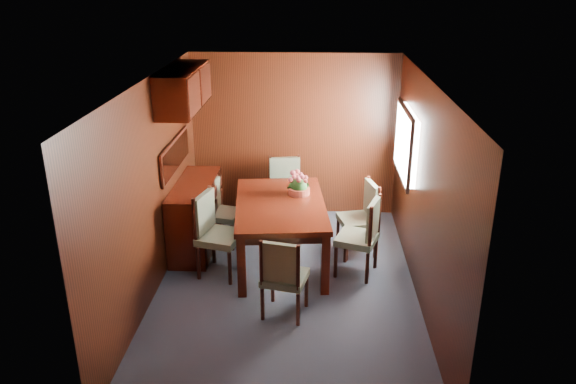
# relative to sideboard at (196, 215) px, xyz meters

# --- Properties ---
(ground) EXTENTS (4.50, 4.50, 0.00)m
(ground) POSITION_rel_sideboard_xyz_m (1.25, -1.00, -0.45)
(ground) COLOR #343A47
(ground) RESTS_ON ground
(room_shell) EXTENTS (3.06, 4.52, 2.41)m
(room_shell) POSITION_rel_sideboard_xyz_m (1.15, -0.67, 1.18)
(room_shell) COLOR black
(room_shell) RESTS_ON ground
(sideboard) EXTENTS (0.48, 1.40, 0.90)m
(sideboard) POSITION_rel_sideboard_xyz_m (0.00, 0.00, 0.00)
(sideboard) COLOR #320D06
(sideboard) RESTS_ON ground
(dining_table) EXTENTS (1.25, 1.83, 0.81)m
(dining_table) POSITION_rel_sideboard_xyz_m (1.14, -0.37, 0.25)
(dining_table) COLOR #320D06
(dining_table) RESTS_ON ground
(chair_left_near) EXTENTS (0.59, 0.60, 1.04)m
(chair_left_near) POSITION_rel_sideboard_xyz_m (0.37, -0.69, 0.13)
(chair_left_near) COLOR black
(chair_left_near) RESTS_ON ground
(chair_left_far) EXTENTS (0.50, 0.52, 0.90)m
(chair_left_far) POSITION_rel_sideboard_xyz_m (0.30, 0.14, 0.05)
(chair_left_far) COLOR black
(chair_left_far) RESTS_ON ground
(chair_right_near) EXTENTS (0.58, 0.59, 0.99)m
(chair_right_near) POSITION_rel_sideboard_xyz_m (2.15, -0.64, 0.10)
(chair_right_near) COLOR black
(chair_right_near) RESTS_ON ground
(chair_right_far) EXTENTS (0.54, 0.56, 0.97)m
(chair_right_far) POSITION_rel_sideboard_xyz_m (2.19, -0.05, 0.09)
(chair_right_far) COLOR black
(chair_right_far) RESTS_ON ground
(chair_head) EXTENTS (0.53, 0.51, 0.94)m
(chair_head) POSITION_rel_sideboard_xyz_m (1.25, -1.61, 0.07)
(chair_head) COLOR black
(chair_head) RESTS_ON ground
(chair_foot) EXTENTS (0.55, 0.53, 1.00)m
(chair_foot) POSITION_rel_sideboard_xyz_m (1.15, 0.77, 0.11)
(chair_foot) COLOR black
(chair_foot) RESTS_ON ground
(flower_centerpiece) EXTENTS (0.29, 0.29, 0.29)m
(flower_centerpiece) POSITION_rel_sideboard_xyz_m (1.36, -0.08, 0.50)
(flower_centerpiece) COLOR #BB5039
(flower_centerpiece) RESTS_ON dining_table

